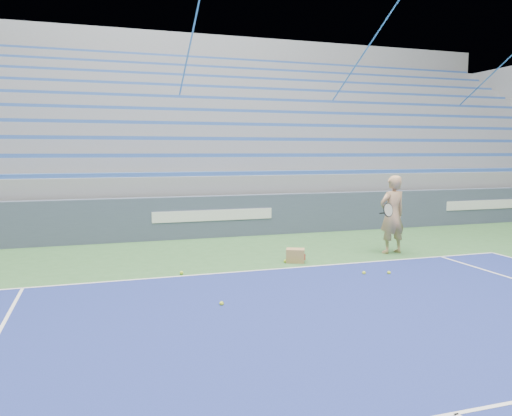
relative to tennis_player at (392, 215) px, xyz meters
The scene contains 9 objects.
sponsor_barrier 4.71m from the tennis_player, 135.25° to the left, with size 30.00×0.32×1.10m.
bleachers 9.73m from the tennis_player, 110.30° to the left, with size 31.00×9.15×7.30m.
tennis_player is the anchor object (origin of this frame).
ball_box 2.51m from the tennis_player, behind, with size 0.45×0.41×0.28m.
tennis_ball_0 2.74m from the tennis_player, behind, with size 0.07×0.07×0.07m, color #D0ED30.
tennis_ball_1 4.89m from the tennis_player, behind, with size 0.07×0.07×0.07m, color #D0ED30.
tennis_ball_2 2.37m from the tennis_player, 135.36° to the right, with size 0.07×0.07×0.07m, color #D0ED30.
tennis_ball_3 5.28m from the tennis_player, 150.30° to the right, with size 0.07×0.07×0.07m, color #D0ED30.
tennis_ball_4 2.20m from the tennis_player, 123.88° to the right, with size 0.07×0.07×0.07m, color #D0ED30.
Camera 1 is at (-2.87, 3.05, 2.26)m, focal length 35.00 mm.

